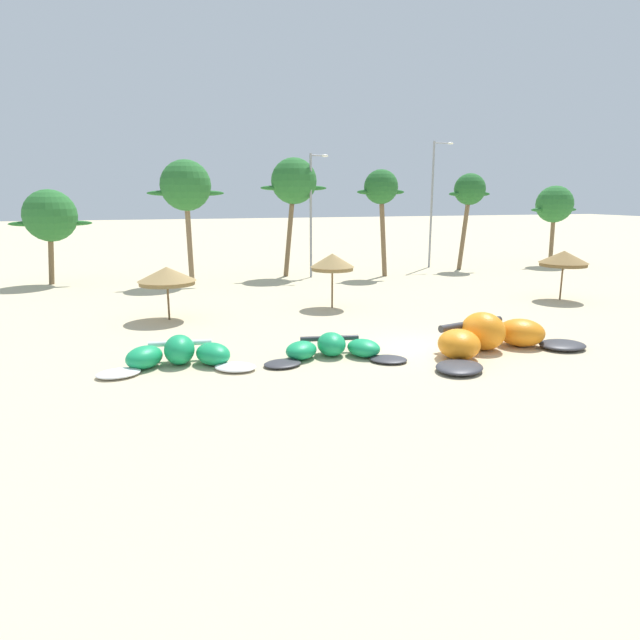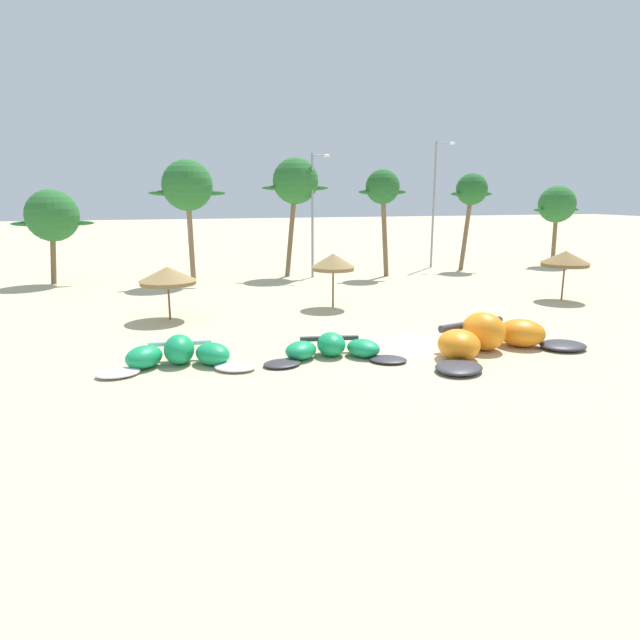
{
  "view_description": "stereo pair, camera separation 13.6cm",
  "coord_description": "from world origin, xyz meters",
  "px_view_note": "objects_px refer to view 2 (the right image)",
  "views": [
    {
      "loc": [
        -10.67,
        -19.61,
        6.13
      ],
      "look_at": [
        -3.81,
        2.0,
        1.0
      ],
      "focal_mm": 31.1,
      "sensor_mm": 36.0,
      "label": 1
    },
    {
      "loc": [
        -10.54,
        -19.65,
        6.13
      ],
      "look_at": [
        -3.81,
        2.0,
        1.0
      ],
      "focal_mm": 31.1,
      "sensor_mm": 36.0,
      "label": 2
    }
  ],
  "objects_px": {
    "palm_left": "(187,187)",
    "palm_center_left": "(383,189)",
    "kite_far_left": "(179,355)",
    "palm_right_of_gap": "(557,205)",
    "palm_left_of_gap": "(295,182)",
    "beach_umbrella_near_van": "(168,276)",
    "beach_umbrella_near_palms": "(565,259)",
    "kite_left": "(332,349)",
    "kite_left_of_center": "(491,338)",
    "palm_center_right": "(472,191)",
    "beach_umbrella_middle": "(333,262)",
    "palm_leftmost": "(52,216)",
    "lamppost_west": "(314,210)",
    "lamppost_west_center": "(435,199)"
  },
  "relations": [
    {
      "from": "kite_left",
      "to": "kite_left_of_center",
      "type": "bearing_deg",
      "value": -10.45
    },
    {
      "from": "beach_umbrella_near_palms",
      "to": "palm_center_left",
      "type": "distance_m",
      "value": 14.46
    },
    {
      "from": "beach_umbrella_near_palms",
      "to": "palm_right_of_gap",
      "type": "relative_size",
      "value": 0.42
    },
    {
      "from": "palm_left_of_gap",
      "to": "palm_center_right",
      "type": "relative_size",
      "value": 1.13
    },
    {
      "from": "palm_center_left",
      "to": "palm_center_right",
      "type": "height_order",
      "value": "palm_center_left"
    },
    {
      "from": "beach_umbrella_near_palms",
      "to": "palm_left_of_gap",
      "type": "distance_m",
      "value": 19.72
    },
    {
      "from": "beach_umbrella_near_palms",
      "to": "palm_leftmost",
      "type": "xyz_separation_m",
      "value": [
        -29.52,
        15.71,
        2.22
      ]
    },
    {
      "from": "lamppost_west",
      "to": "lamppost_west_center",
      "type": "relative_size",
      "value": 0.87
    },
    {
      "from": "kite_left_of_center",
      "to": "palm_leftmost",
      "type": "distance_m",
      "value": 30.95
    },
    {
      "from": "kite_left_of_center",
      "to": "palm_left",
      "type": "height_order",
      "value": "palm_left"
    },
    {
      "from": "kite_far_left",
      "to": "beach_umbrella_near_palms",
      "type": "height_order",
      "value": "beach_umbrella_near_palms"
    },
    {
      "from": "kite_left",
      "to": "palm_center_left",
      "type": "xyz_separation_m",
      "value": [
        10.49,
        19.6,
        6.2
      ]
    },
    {
      "from": "palm_left_of_gap",
      "to": "beach_umbrella_near_van",
      "type": "bearing_deg",
      "value": -127.56
    },
    {
      "from": "kite_far_left",
      "to": "palm_leftmost",
      "type": "relative_size",
      "value": 0.88
    },
    {
      "from": "kite_left",
      "to": "palm_left",
      "type": "xyz_separation_m",
      "value": [
        -3.67,
        20.45,
        6.34
      ]
    },
    {
      "from": "palm_center_left",
      "to": "palm_left_of_gap",
      "type": "bearing_deg",
      "value": 160.08
    },
    {
      "from": "beach_umbrella_middle",
      "to": "palm_center_right",
      "type": "distance_m",
      "value": 20.48
    },
    {
      "from": "beach_umbrella_near_van",
      "to": "palm_left_of_gap",
      "type": "xyz_separation_m",
      "value": [
        10.04,
        13.06,
        4.83
      ]
    },
    {
      "from": "palm_right_of_gap",
      "to": "palm_center_right",
      "type": "bearing_deg",
      "value": -179.06
    },
    {
      "from": "beach_umbrella_near_palms",
      "to": "lamppost_west",
      "type": "bearing_deg",
      "value": 130.28
    },
    {
      "from": "beach_umbrella_near_van",
      "to": "palm_leftmost",
      "type": "xyz_separation_m",
      "value": [
        -6.98,
        14.21,
        2.48
      ]
    },
    {
      "from": "beach_umbrella_near_van",
      "to": "palm_center_right",
      "type": "xyz_separation_m",
      "value": [
        24.85,
        12.58,
        4.19
      ]
    },
    {
      "from": "beach_umbrella_near_van",
      "to": "lamppost_west_center",
      "type": "xyz_separation_m",
      "value": [
        22.66,
        14.61,
        3.58
      ]
    },
    {
      "from": "kite_far_left",
      "to": "kite_left",
      "type": "height_order",
      "value": "kite_far_left"
    },
    {
      "from": "kite_left",
      "to": "palm_center_right",
      "type": "height_order",
      "value": "palm_center_right"
    },
    {
      "from": "palm_left",
      "to": "palm_center_left",
      "type": "bearing_deg",
      "value": -3.43
    },
    {
      "from": "palm_leftmost",
      "to": "palm_right_of_gap",
      "type": "height_order",
      "value": "palm_right_of_gap"
    },
    {
      "from": "palm_center_right",
      "to": "lamppost_west",
      "type": "bearing_deg",
      "value": -177.41
    },
    {
      "from": "palm_left_of_gap",
      "to": "palm_right_of_gap",
      "type": "distance_m",
      "value": 23.55
    },
    {
      "from": "kite_far_left",
      "to": "palm_right_of_gap",
      "type": "bearing_deg",
      "value": 31.84
    },
    {
      "from": "beach_umbrella_near_van",
      "to": "lamppost_west",
      "type": "distance_m",
      "value": 16.58
    },
    {
      "from": "kite_left_of_center",
      "to": "palm_left",
      "type": "relative_size",
      "value": 0.93
    },
    {
      "from": "palm_left_of_gap",
      "to": "lamppost_west_center",
      "type": "xyz_separation_m",
      "value": [
        12.61,
        1.55,
        -1.25
      ]
    },
    {
      "from": "beach_umbrella_near_palms",
      "to": "palm_left",
      "type": "bearing_deg",
      "value": 147.28
    },
    {
      "from": "palm_center_left",
      "to": "kite_left_of_center",
      "type": "bearing_deg",
      "value": -101.48
    },
    {
      "from": "kite_far_left",
      "to": "lamppost_west",
      "type": "xyz_separation_m",
      "value": [
        11.16,
        20.07,
        4.63
      ]
    },
    {
      "from": "palm_left",
      "to": "palm_left_of_gap",
      "type": "bearing_deg",
      "value": 9.71
    },
    {
      "from": "palm_left",
      "to": "palm_center_right",
      "type": "distance_m",
      "value": 22.84
    },
    {
      "from": "kite_left",
      "to": "beach_umbrella_near_palms",
      "type": "bearing_deg",
      "value": 23.32
    },
    {
      "from": "beach_umbrella_near_van",
      "to": "beach_umbrella_middle",
      "type": "height_order",
      "value": "beach_umbrella_middle"
    },
    {
      "from": "kite_far_left",
      "to": "palm_left_of_gap",
      "type": "bearing_deg",
      "value": 64.57
    },
    {
      "from": "beach_umbrella_near_van",
      "to": "palm_center_right",
      "type": "height_order",
      "value": "palm_center_right"
    },
    {
      "from": "palm_left",
      "to": "lamppost_west_center",
      "type": "height_order",
      "value": "lamppost_west_center"
    },
    {
      "from": "palm_right_of_gap",
      "to": "lamppost_west_center",
      "type": "xyz_separation_m",
      "value": [
        -10.86,
        1.89,
        0.53
      ]
    },
    {
      "from": "beach_umbrella_middle",
      "to": "kite_left_of_center",
      "type": "bearing_deg",
      "value": -73.07
    },
    {
      "from": "beach_umbrella_near_van",
      "to": "palm_leftmost",
      "type": "relative_size",
      "value": 0.44
    },
    {
      "from": "kite_left",
      "to": "beach_umbrella_near_van",
      "type": "distance_m",
      "value": 10.61
    },
    {
      "from": "palm_left",
      "to": "palm_center_left",
      "type": "distance_m",
      "value": 14.18
    },
    {
      "from": "palm_left_of_gap",
      "to": "palm_center_left",
      "type": "height_order",
      "value": "palm_left_of_gap"
    },
    {
      "from": "palm_left",
      "to": "palm_center_left",
      "type": "relative_size",
      "value": 1.06
    }
  ]
}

